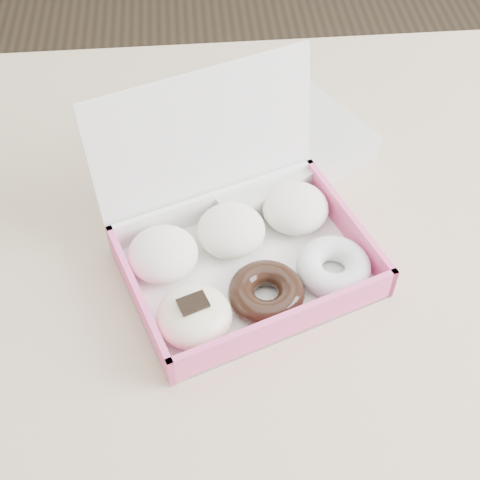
{
  "coord_description": "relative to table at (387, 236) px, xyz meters",
  "views": [
    {
      "loc": [
        -0.27,
        -0.62,
        1.42
      ],
      "look_at": [
        -0.23,
        -0.09,
        0.79
      ],
      "focal_mm": 50.0,
      "sensor_mm": 36.0,
      "label": 1
    }
  ],
  "objects": [
    {
      "name": "table",
      "position": [
        0.0,
        0.0,
        0.0
      ],
      "size": [
        1.2,
        0.8,
        0.75
      ],
      "color": "tan",
      "rests_on": "ground"
    },
    {
      "name": "ground",
      "position": [
        0.0,
        0.0,
        -0.67
      ],
      "size": [
        4.0,
        4.0,
        0.0
      ],
      "primitive_type": "plane",
      "color": "black",
      "rests_on": "ground"
    },
    {
      "name": "newspapers",
      "position": [
        -0.17,
        0.11,
        0.1
      ],
      "size": [
        0.33,
        0.31,
        0.04
      ],
      "primitive_type": "cube",
      "rotation": [
        0.0,
        0.0,
        0.54
      ],
      "color": "white",
      "rests_on": "table"
    },
    {
      "name": "donut_box",
      "position": [
        -0.23,
        -0.09,
        0.11
      ],
      "size": [
        0.36,
        0.34,
        0.21
      ],
      "rotation": [
        0.0,
        0.0,
        0.35
      ],
      "color": "white",
      "rests_on": "table"
    }
  ]
}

